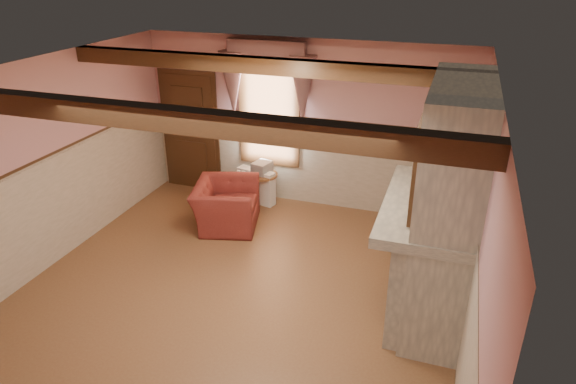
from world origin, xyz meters
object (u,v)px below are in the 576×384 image
(armchair, at_px, (226,205))
(mantel_clock, at_px, (436,175))
(bowl, at_px, (431,205))
(radiator, at_px, (256,186))
(oil_lamp, at_px, (435,181))
(side_table, at_px, (263,188))

(armchair, relative_size, mantel_clock, 4.52)
(bowl, bearing_deg, radiator, 143.17)
(bowl, bearing_deg, armchair, 157.52)
(radiator, distance_m, bowl, 3.93)
(oil_lamp, bearing_deg, bowl, -90.00)
(bowl, bearing_deg, mantel_clock, 90.00)
(armchair, distance_m, mantel_clock, 3.40)
(side_table, distance_m, bowl, 3.85)
(mantel_clock, relative_size, oil_lamp, 0.86)
(bowl, xyz_separation_m, mantel_clock, (0.00, 0.73, 0.06))
(armchair, height_order, mantel_clock, mantel_clock)
(radiator, bearing_deg, side_table, 14.38)
(armchair, xyz_separation_m, mantel_clock, (3.14, -0.57, 1.17))
(oil_lamp, bearing_deg, side_table, 147.84)
(side_table, relative_size, oil_lamp, 1.96)
(armchair, xyz_separation_m, radiator, (0.14, 0.95, -0.05))
(armchair, height_order, side_table, armchair)
(bowl, height_order, mantel_clock, mantel_clock)
(side_table, bearing_deg, oil_lamp, -32.16)
(bowl, distance_m, oil_lamp, 0.45)
(radiator, bearing_deg, oil_lamp, -16.78)
(mantel_clock, bearing_deg, radiator, 153.13)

